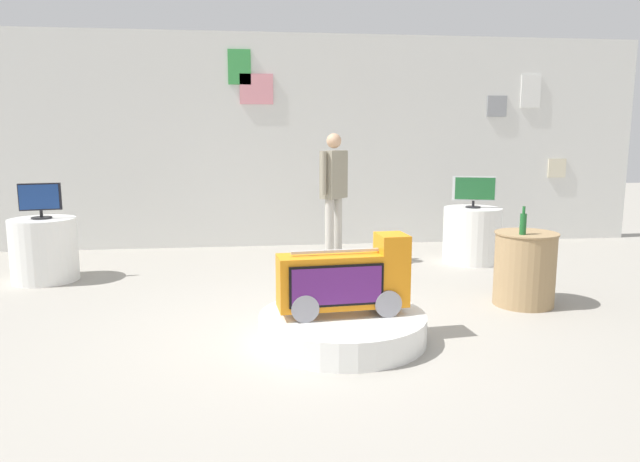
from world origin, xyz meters
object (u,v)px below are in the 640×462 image
(display_pedestal_left_rear, at_px, (472,235))
(tv_on_left_rear, at_px, (474,190))
(main_display_pedestal, at_px, (342,327))
(side_table_round, at_px, (525,268))
(shopper_browsing_near_truck, at_px, (334,189))
(novelty_firetruck_tv, at_px, (345,282))
(display_pedestal_center_rear, at_px, (44,250))
(bottle_on_side_table, at_px, (523,223))
(tv_on_center_rear, at_px, (40,200))

(display_pedestal_left_rear, height_order, tv_on_left_rear, tv_on_left_rear)
(main_display_pedestal, height_order, side_table_round, side_table_round)
(display_pedestal_left_rear, xyz_separation_m, shopper_browsing_near_truck, (-1.97, 0.01, 0.67))
(novelty_firetruck_tv, bearing_deg, tv_on_left_rear, 51.72)
(tv_on_left_rear, xyz_separation_m, shopper_browsing_near_truck, (-1.97, 0.01, 0.04))
(main_display_pedestal, bearing_deg, novelty_firetruck_tv, -12.92)
(side_table_round, bearing_deg, display_pedestal_center_rear, 162.36)
(novelty_firetruck_tv, distance_m, shopper_browsing_near_truck, 2.99)
(shopper_browsing_near_truck, bearing_deg, display_pedestal_center_rear, -174.16)
(bottle_on_side_table, distance_m, shopper_browsing_near_truck, 2.74)
(novelty_firetruck_tv, bearing_deg, bottle_on_side_table, 20.45)
(main_display_pedestal, relative_size, novelty_firetruck_tv, 1.28)
(tv_on_center_rear, relative_size, side_table_round, 0.61)
(novelty_firetruck_tv, height_order, tv_on_center_rear, tv_on_center_rear)
(display_pedestal_center_rear, distance_m, tv_on_center_rear, 0.62)
(tv_on_center_rear, bearing_deg, side_table_round, -17.60)
(main_display_pedestal, xyz_separation_m, shopper_browsing_near_truck, (0.35, 2.92, 0.94))
(novelty_firetruck_tv, relative_size, tv_on_center_rear, 2.40)
(shopper_browsing_near_truck, bearing_deg, display_pedestal_left_rear, -0.15)
(tv_on_center_rear, bearing_deg, display_pedestal_center_rear, 78.58)
(side_table_round, height_order, bottle_on_side_table, bottle_on_side_table)
(side_table_round, distance_m, bottle_on_side_table, 0.52)
(tv_on_center_rear, height_order, side_table_round, tv_on_center_rear)
(novelty_firetruck_tv, distance_m, bottle_on_side_table, 2.12)
(display_pedestal_left_rear, relative_size, shopper_browsing_near_truck, 0.44)
(tv_on_left_rear, relative_size, shopper_browsing_near_truck, 0.31)
(main_display_pedestal, xyz_separation_m, display_pedestal_left_rear, (2.32, 2.92, 0.27))
(novelty_firetruck_tv, height_order, display_pedestal_left_rear, novelty_firetruck_tv)
(display_pedestal_center_rear, relative_size, bottle_on_side_table, 2.69)
(display_pedestal_center_rear, xyz_separation_m, tv_on_center_rear, (-0.00, -0.00, 0.62))
(tv_on_center_rear, distance_m, bottle_on_side_table, 5.58)
(tv_on_left_rear, distance_m, shopper_browsing_near_truck, 1.97)
(tv_on_left_rear, xyz_separation_m, tv_on_center_rear, (-5.62, -0.37, -0.02))
(display_pedestal_center_rear, height_order, side_table_round, side_table_round)
(shopper_browsing_near_truck, bearing_deg, side_table_round, -50.35)
(display_pedestal_left_rear, distance_m, side_table_round, 2.09)
(tv_on_left_rear, bearing_deg, tv_on_center_rear, -176.26)
(side_table_round, distance_m, shopper_browsing_near_truck, 2.79)
(main_display_pedestal, relative_size, side_table_round, 1.88)
(tv_on_left_rear, bearing_deg, display_pedestal_center_rear, -176.29)
(display_pedestal_left_rear, relative_size, display_pedestal_center_rear, 1.02)
(main_display_pedestal, bearing_deg, tv_on_center_rear, 142.36)
(main_display_pedestal, xyz_separation_m, display_pedestal_center_rear, (-3.30, 2.55, 0.27))
(novelty_firetruck_tv, bearing_deg, display_pedestal_left_rear, 51.77)
(display_pedestal_left_rear, xyz_separation_m, display_pedestal_center_rear, (-5.62, -0.37, 0.00))
(tv_on_center_rear, bearing_deg, main_display_pedestal, -37.64)
(display_pedestal_center_rear, bearing_deg, tv_on_left_rear, 3.71)
(main_display_pedestal, distance_m, display_pedestal_center_rear, 4.18)
(main_display_pedestal, bearing_deg, display_pedestal_left_rear, 51.47)
(tv_on_left_rear, relative_size, tv_on_center_rear, 1.19)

